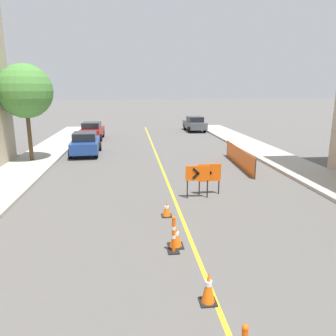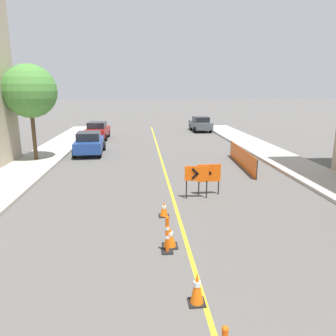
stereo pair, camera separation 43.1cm
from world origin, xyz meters
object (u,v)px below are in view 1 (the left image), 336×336
(arrow_barricade_primary, at_px, (198,175))
(parked_car_curb_far, at_px, (195,124))
(traffic_cone_fourth, at_px, (176,236))
(traffic_cone_third, at_px, (208,288))
(traffic_cone_fifth, at_px, (167,209))
(arrow_barricade_secondary, at_px, (209,174))
(street_tree_left_near, at_px, (25,91))
(parked_car_curb_near, at_px, (85,143))
(parked_car_curb_mid, at_px, (92,131))
(delineator_post_rear, at_px, (174,237))

(arrow_barricade_primary, xyz_separation_m, parked_car_curb_far, (4.24, 22.47, -0.21))
(traffic_cone_fourth, bearing_deg, parked_car_curb_far, 77.86)
(traffic_cone_fourth, bearing_deg, arrow_barricade_primary, 70.54)
(traffic_cone_third, relative_size, traffic_cone_fourth, 1.16)
(traffic_cone_third, xyz_separation_m, traffic_cone_fifth, (-0.35, 5.04, -0.10))
(parked_car_curb_far, bearing_deg, arrow_barricade_secondary, -101.99)
(traffic_cone_fourth, relative_size, arrow_barricade_primary, 0.46)
(traffic_cone_fifth, relative_size, street_tree_left_near, 0.09)
(arrow_barricade_secondary, distance_m, street_tree_left_near, 12.65)
(traffic_cone_fifth, height_order, parked_car_curb_near, parked_car_curb_near)
(traffic_cone_third, height_order, street_tree_left_near, street_tree_left_near)
(traffic_cone_fourth, xyz_separation_m, parked_car_curb_mid, (-4.76, 21.73, 0.48))
(traffic_cone_fifth, relative_size, arrow_barricade_secondary, 0.41)
(traffic_cone_fourth, distance_m, parked_car_curb_near, 15.20)
(traffic_cone_fourth, xyz_separation_m, arrow_barricade_secondary, (2.12, 4.72, 0.61))
(arrow_barricade_primary, distance_m, parked_car_curb_near, 11.85)
(traffic_cone_fourth, distance_m, parked_car_curb_mid, 22.25)
(street_tree_left_near, bearing_deg, parked_car_curb_far, 47.68)
(arrow_barricade_primary, relative_size, street_tree_left_near, 0.24)
(street_tree_left_near, bearing_deg, traffic_cone_fifth, -52.87)
(delineator_post_rear, bearing_deg, parked_car_curb_far, 77.79)
(parked_car_curb_mid, distance_m, street_tree_left_near, 10.51)
(traffic_cone_fifth, distance_m, delineator_post_rear, 2.73)
(parked_car_curb_near, height_order, parked_car_curb_mid, same)
(parked_car_curb_near, distance_m, parked_car_curb_far, 15.90)
(traffic_cone_fourth, relative_size, parked_car_curb_near, 0.15)
(traffic_cone_fifth, distance_m, parked_car_curb_near, 12.94)
(street_tree_left_near, bearing_deg, delineator_post_rear, -59.65)
(parked_car_curb_far, relative_size, street_tree_left_near, 0.75)
(traffic_cone_fifth, height_order, parked_car_curb_mid, parked_car_curb_mid)
(parked_car_curb_far, bearing_deg, delineator_post_rear, -104.84)
(traffic_cone_third, height_order, traffic_cone_fourth, traffic_cone_third)
(parked_car_curb_mid, relative_size, parked_car_curb_far, 1.00)
(traffic_cone_fourth, height_order, arrow_barricade_secondary, arrow_barricade_secondary)
(traffic_cone_fifth, bearing_deg, arrow_barricade_secondary, 47.75)
(delineator_post_rear, relative_size, street_tree_left_near, 0.19)
(street_tree_left_near, bearing_deg, parked_car_curb_near, 37.19)
(delineator_post_rear, relative_size, arrow_barricade_secondary, 0.80)
(traffic_cone_fourth, height_order, parked_car_curb_mid, parked_car_curb_mid)
(traffic_cone_third, xyz_separation_m, arrow_barricade_primary, (1.16, 6.94, 0.64))
(delineator_post_rear, distance_m, arrow_barricade_secondary, 5.55)
(traffic_cone_fifth, bearing_deg, parked_car_curb_far, 76.70)
(delineator_post_rear, height_order, parked_car_curb_near, parked_car_curb_near)
(parked_car_curb_near, height_order, street_tree_left_near, street_tree_left_near)
(delineator_post_rear, height_order, arrow_barricade_secondary, arrow_barricade_secondary)
(arrow_barricade_secondary, xyz_separation_m, parked_car_curb_near, (-6.55, 9.81, -0.13))
(parked_car_curb_mid, bearing_deg, traffic_cone_fourth, -75.75)
(delineator_post_rear, distance_m, arrow_barricade_primary, 4.92)
(arrow_barricade_secondary, bearing_deg, delineator_post_rear, -116.65)
(delineator_post_rear, bearing_deg, parked_car_curb_mid, 101.90)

